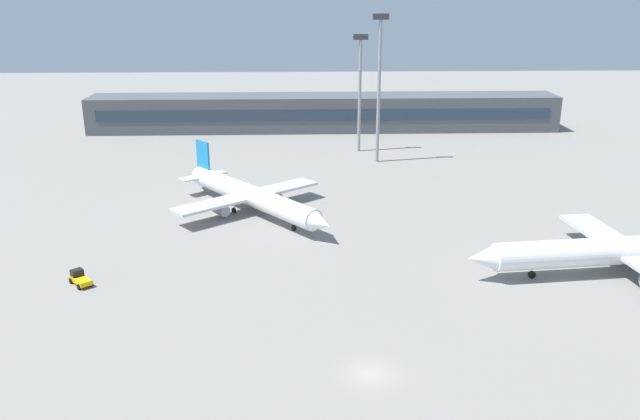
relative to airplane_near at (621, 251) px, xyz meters
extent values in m
plane|color=gray|center=(-34.52, 17.88, -3.11)|extent=(400.00, 400.00, 0.00)
cube|color=#4C5156|center=(-34.52, 92.06, 1.39)|extent=(120.32, 12.00, 9.00)
cube|color=#263847|center=(-34.52, 86.01, 1.84)|extent=(114.30, 0.16, 2.80)
cylinder|color=white|center=(0.26, 0.03, 0.04)|extent=(34.48, 7.02, 3.62)
cone|color=white|center=(-18.42, -1.84, 0.04)|extent=(4.30, 3.82, 3.44)
cube|color=silver|center=(1.21, 0.12, -0.25)|extent=(7.39, 28.89, 0.48)
cylinder|color=gray|center=(0.64, 5.81, -1.59)|extent=(3.22, 2.20, 1.90)
cylinder|color=black|center=(-11.68, -1.17, -2.63)|extent=(0.99, 0.47, 0.95)
cylinder|color=black|center=(1.91, 2.68, -2.63)|extent=(0.99, 0.47, 0.95)
cylinder|color=white|center=(-49.12, 25.82, -0.18)|extent=(22.66, 27.04, 3.38)
cone|color=white|center=(-38.16, 12.17, -0.18)|extent=(4.83, 4.90, 3.21)
cone|color=white|center=(-59.98, 39.34, -0.18)|extent=(3.96, 4.11, 2.36)
cube|color=#197FBF|center=(-58.30, 37.25, 3.95)|extent=(2.70, 3.25, 4.89)
cube|color=silver|center=(-58.47, 37.46, 0.00)|extent=(8.48, 7.50, 0.21)
cube|color=silver|center=(-49.68, 26.52, -0.44)|extent=(23.44, 20.02, 0.44)
cylinder|color=gray|center=(-53.83, 23.18, -1.70)|extent=(3.17, 3.33, 1.78)
cylinder|color=gray|center=(-45.52, 29.85, -1.70)|extent=(3.17, 3.33, 1.78)
cylinder|color=black|center=(-42.11, 17.10, -2.66)|extent=(0.83, 0.91, 0.89)
cylinder|color=black|center=(-52.04, 25.76, -2.66)|extent=(0.83, 0.91, 0.89)
cylinder|color=black|center=(-48.43, 28.65, -2.66)|extent=(0.83, 0.91, 0.89)
cube|color=#F2B20C|center=(-68.59, -1.19, -2.46)|extent=(3.49, 3.71, 0.60)
cube|color=black|center=(-69.18, -0.51, -1.81)|extent=(1.78, 1.75, 0.90)
cylinder|color=black|center=(-68.78, 0.23, -2.76)|extent=(0.65, 0.69, 0.70)
cylinder|color=black|center=(-69.97, -0.79, -2.76)|extent=(0.65, 0.69, 0.70)
cylinder|color=black|center=(-67.22, -1.59, -2.76)|extent=(0.65, 0.69, 0.70)
cylinder|color=black|center=(-68.40, -2.61, -2.76)|extent=(0.65, 0.69, 0.70)
cylinder|color=gray|center=(-24.54, 58.42, 11.48)|extent=(0.70, 0.70, 29.17)
cube|color=#333338|center=(-24.54, 58.42, 26.67)|extent=(3.20, 0.80, 1.20)
cylinder|color=gray|center=(-27.57, 68.18, 9.19)|extent=(0.70, 0.70, 24.59)
cube|color=#333338|center=(-27.57, 68.18, 22.08)|extent=(3.20, 0.80, 1.20)
camera|label=1|loc=(-41.26, -75.78, 31.86)|focal=36.44mm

